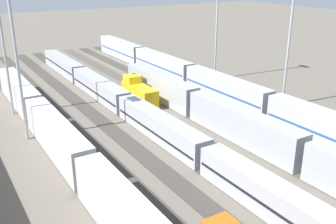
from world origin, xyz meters
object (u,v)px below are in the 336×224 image
train_on_track_8 (87,172)px  light_mast_3 (14,39)px  train_on_track_1 (226,90)px  train_on_track_4 (139,93)px  train_on_track_3 (242,126)px  light_mast_2 (293,7)px  train_on_track_5 (125,105)px

train_on_track_8 → light_mast_3: 23.60m
train_on_track_1 → train_on_track_8: size_ratio=1.25×
train_on_track_4 → light_mast_3: bearing=104.6°
train_on_track_3 → light_mast_2: size_ratio=2.43×
train_on_track_1 → train_on_track_8: bearing=116.4°
train_on_track_4 → light_mast_3: size_ratio=0.42×
train_on_track_8 → light_mast_3: size_ratio=4.00×
train_on_track_3 → train_on_track_8: (-1.50, 25.00, 0.00)m
train_on_track_4 → train_on_track_5: (-4.44, 5.00, -0.16)m
train_on_track_5 → train_on_track_8: 25.84m
train_on_track_3 → train_on_track_1: same height
light_mast_3 → train_on_track_1: bearing=-93.4°
train_on_track_1 → light_mast_2: light_mast_2 is taller
train_on_track_4 → train_on_track_5: bearing=131.6°
light_mast_2 → light_mast_3: bearing=77.5°
light_mast_3 → train_on_track_8: bearing=-172.5°
train_on_track_5 → train_on_track_1: bearing=-100.4°
train_on_track_4 → light_mast_3: light_mast_3 is taller
train_on_track_5 → train_on_track_8: bearing=144.5°
train_on_track_3 → train_on_track_4: bearing=11.8°
train_on_track_5 → train_on_track_8: (-21.04, 15.00, 0.62)m
train_on_track_8 → train_on_track_5: bearing=-35.5°
train_on_track_5 → light_mast_2: light_mast_2 is taller
train_on_track_3 → light_mast_3: size_ratio=2.99×
train_on_track_8 → train_on_track_3: bearing=-86.6°
train_on_track_4 → light_mast_2: bearing=-125.0°
train_on_track_3 → train_on_track_8: size_ratio=0.75×
train_on_track_4 → train_on_track_8: bearing=141.9°
train_on_track_4 → light_mast_2: 32.14m
train_on_track_4 → light_mast_3: (-5.88, 22.58, 13.37)m
train_on_track_8 → train_on_track_1: bearing=-63.6°
light_mast_3 → light_mast_2: bearing=-102.5°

